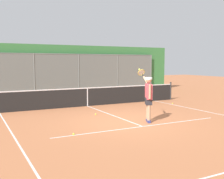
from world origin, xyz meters
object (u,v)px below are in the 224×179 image
at_px(tennis_ball_near_net, 96,114).
at_px(tennis_ball_mid_court, 74,134).
at_px(tennis_ball_near_baseline, 173,103).
at_px(tennis_player, 148,96).

xyz_separation_m(tennis_ball_near_net, tennis_ball_mid_court, (1.94, 2.68, 0.00)).
relative_size(tennis_ball_near_net, tennis_ball_mid_court, 1.00).
height_order(tennis_ball_near_net, tennis_ball_near_baseline, same).
height_order(tennis_player, tennis_ball_near_net, tennis_player).
bearing_deg(tennis_ball_near_net, tennis_player, 119.88).
distance_m(tennis_ball_near_net, tennis_ball_near_baseline, 5.08).
distance_m(tennis_ball_mid_court, tennis_ball_near_baseline, 7.82).
xyz_separation_m(tennis_player, tennis_ball_mid_court, (3.17, 0.54, -0.97)).
relative_size(tennis_ball_near_net, tennis_ball_near_baseline, 1.00).
bearing_deg(tennis_ball_near_baseline, tennis_player, 39.41).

